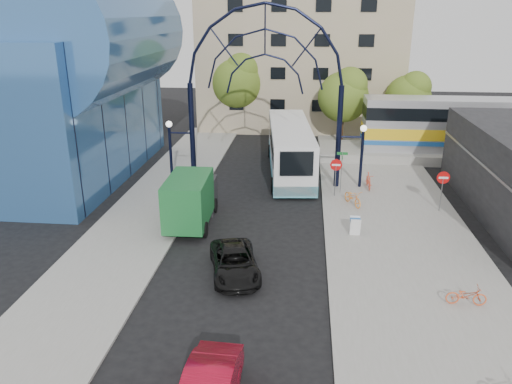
# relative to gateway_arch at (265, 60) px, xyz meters

# --- Properties ---
(ground) EXTENTS (120.00, 120.00, 0.00)m
(ground) POSITION_rel_gateway_arch_xyz_m (0.00, -14.00, -8.56)
(ground) COLOR black
(ground) RESTS_ON ground
(sidewalk_east) EXTENTS (8.00, 56.00, 0.12)m
(sidewalk_east) POSITION_rel_gateway_arch_xyz_m (8.00, -10.00, -8.50)
(sidewalk_east) COLOR gray
(sidewalk_east) RESTS_ON ground
(plaza_west) EXTENTS (5.00, 50.00, 0.12)m
(plaza_west) POSITION_rel_gateway_arch_xyz_m (-6.50, -8.00, -8.50)
(plaza_west) COLOR gray
(plaza_west) RESTS_ON ground
(gateway_arch) EXTENTS (13.64, 0.44, 12.10)m
(gateway_arch) POSITION_rel_gateway_arch_xyz_m (0.00, 0.00, 0.00)
(gateway_arch) COLOR black
(gateway_arch) RESTS_ON ground
(stop_sign) EXTENTS (0.80, 0.07, 2.50)m
(stop_sign) POSITION_rel_gateway_arch_xyz_m (4.80, -2.00, -6.56)
(stop_sign) COLOR slate
(stop_sign) RESTS_ON sidewalk_east
(do_not_enter_sign) EXTENTS (0.76, 0.07, 2.48)m
(do_not_enter_sign) POSITION_rel_gateway_arch_xyz_m (11.00, -4.00, -6.58)
(do_not_enter_sign) COLOR slate
(do_not_enter_sign) RESTS_ON sidewalk_east
(street_name_sign) EXTENTS (0.70, 0.70, 2.80)m
(street_name_sign) POSITION_rel_gateway_arch_xyz_m (5.20, -1.40, -6.43)
(street_name_sign) COLOR slate
(street_name_sign) RESTS_ON sidewalk_east
(sandwich_board) EXTENTS (0.55, 0.61, 0.99)m
(sandwich_board) POSITION_rel_gateway_arch_xyz_m (5.60, -8.02, -7.81)
(sandwich_board) COLOR white
(sandwich_board) RESTS_ON sidewalk_east
(transit_hall) EXTENTS (16.50, 18.00, 14.50)m
(transit_hall) POSITION_rel_gateway_arch_xyz_m (-15.30, 1.00, -1.86)
(transit_hall) COLOR #32609A
(transit_hall) RESTS_ON ground
(apartment_block) EXTENTS (20.00, 12.10, 14.00)m
(apartment_block) POSITION_rel_gateway_arch_xyz_m (2.00, 20.97, -1.55)
(apartment_block) COLOR tan
(apartment_block) RESTS_ON ground
(tree_north_a) EXTENTS (4.48, 4.48, 7.00)m
(tree_north_a) POSITION_rel_gateway_arch_xyz_m (6.12, 11.93, -3.95)
(tree_north_a) COLOR #382314
(tree_north_a) RESTS_ON ground
(tree_north_b) EXTENTS (5.12, 5.12, 8.00)m
(tree_north_b) POSITION_rel_gateway_arch_xyz_m (-3.88, 15.93, -3.29)
(tree_north_b) COLOR #382314
(tree_north_b) RESTS_ON ground
(tree_north_c) EXTENTS (4.16, 4.16, 6.50)m
(tree_north_c) POSITION_rel_gateway_arch_xyz_m (12.12, 13.93, -4.28)
(tree_north_c) COLOR #382314
(tree_north_c) RESTS_ON ground
(city_bus) EXTENTS (4.10, 13.13, 3.55)m
(city_bus) POSITION_rel_gateway_arch_xyz_m (1.65, 3.35, -6.70)
(city_bus) COLOR white
(city_bus) RESTS_ON ground
(green_truck) EXTENTS (2.45, 6.00, 3.00)m
(green_truck) POSITION_rel_gateway_arch_xyz_m (-3.55, -7.06, -7.06)
(green_truck) COLOR black
(green_truck) RESTS_ON ground
(black_suv) EXTENTS (3.08, 4.82, 1.24)m
(black_suv) POSITION_rel_gateway_arch_xyz_m (-0.28, -12.77, -7.94)
(black_suv) COLOR black
(black_suv) RESTS_ON ground
(bike_near_a) EXTENTS (1.42, 2.00, 1.00)m
(bike_near_a) POSITION_rel_gateway_arch_xyz_m (5.84, -3.58, -7.94)
(bike_near_a) COLOR orange
(bike_near_a) RESTS_ON sidewalk_east
(bike_near_b) EXTENTS (0.56, 1.77, 1.05)m
(bike_near_b) POSITION_rel_gateway_arch_xyz_m (7.15, -0.30, -7.91)
(bike_near_b) COLOR #E84B2E
(bike_near_b) RESTS_ON sidewalk_east
(bike_far_a) EXTENTS (1.65, 0.61, 0.86)m
(bike_far_a) POSITION_rel_gateway_arch_xyz_m (9.56, -14.51, -8.01)
(bike_far_a) COLOR #D4542A
(bike_far_a) RESTS_ON sidewalk_east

